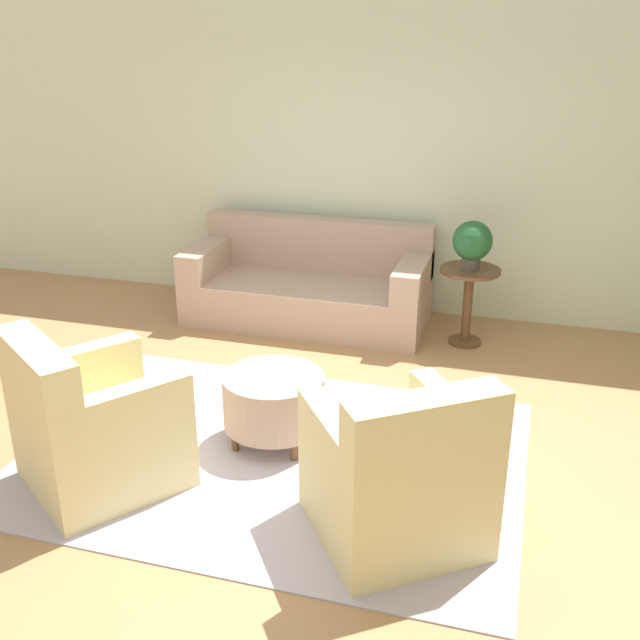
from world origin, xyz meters
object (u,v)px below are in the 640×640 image
(couch, at_px, (309,287))
(ottoman_table, at_px, (274,400))
(side_table, at_px, (468,293))
(potted_plant_on_side_table, at_px, (472,242))
(armchair_left, at_px, (92,429))
(armchair_right, at_px, (400,479))

(couch, xyz_separation_m, ottoman_table, (0.42, -2.15, -0.01))
(side_table, bearing_deg, couch, 174.01)
(potted_plant_on_side_table, bearing_deg, ottoman_table, -117.59)
(armchair_left, relative_size, potted_plant_on_side_table, 2.83)
(armchair_right, height_order, potted_plant_on_side_table, potted_plant_on_side_table)
(ottoman_table, relative_size, side_table, 0.98)
(couch, distance_m, armchair_right, 3.23)
(armchair_right, distance_m, ottoman_table, 1.25)
(ottoman_table, height_order, potted_plant_on_side_table, potted_plant_on_side_table)
(armchair_left, xyz_separation_m, potted_plant_on_side_table, (1.90, 2.77, 0.53))
(couch, xyz_separation_m, potted_plant_on_side_table, (1.46, -0.15, 0.59))
(ottoman_table, xyz_separation_m, potted_plant_on_side_table, (1.04, 1.99, 0.60))
(armchair_left, distance_m, armchair_right, 1.83)
(ottoman_table, bearing_deg, armchair_right, -38.41)
(armchair_left, bearing_deg, ottoman_table, 42.04)
(armchair_right, distance_m, side_table, 2.77)
(couch, relative_size, potted_plant_on_side_table, 5.37)
(armchair_right, height_order, side_table, armchair_right)
(side_table, height_order, potted_plant_on_side_table, potted_plant_on_side_table)
(couch, xyz_separation_m, armchair_right, (1.39, -2.92, 0.06))
(armchair_right, bearing_deg, ottoman_table, 141.59)
(armchair_left, distance_m, potted_plant_on_side_table, 3.40)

